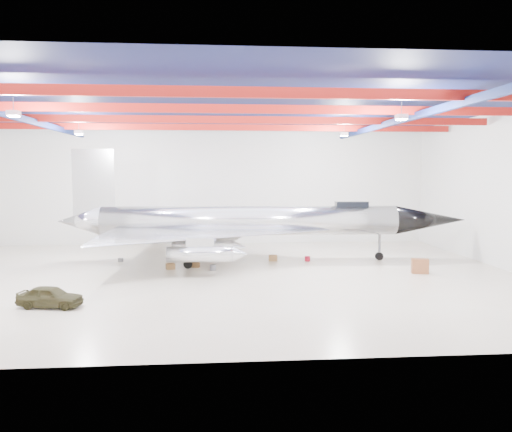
{
  "coord_description": "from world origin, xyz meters",
  "views": [
    {
      "loc": [
        0.09,
        -32.24,
        6.73
      ],
      "look_at": [
        2.85,
        2.0,
        3.73
      ],
      "focal_mm": 35.0,
      "sensor_mm": 36.0,
      "label": 1
    }
  ],
  "objects": [
    {
      "name": "wall_back",
      "position": [
        0.0,
        15.0,
        5.5
      ],
      "size": [
        40.0,
        0.0,
        40.0
      ],
      "primitive_type": "plane",
      "rotation": [
        1.57,
        0.0,
        0.0
      ],
      "color": "silver",
      "rests_on": "floor"
    },
    {
      "name": "ceiling",
      "position": [
        0.0,
        0.0,
        11.0
      ],
      "size": [
        40.0,
        40.0,
        0.0
      ],
      "primitive_type": "plane",
      "rotation": [
        3.14,
        0.0,
        0.0
      ],
      "color": "#0A0F38",
      "rests_on": "wall_back"
    },
    {
      "name": "engine_drum",
      "position": [
        -0.14,
        1.79,
        0.2
      ],
      "size": [
        0.52,
        0.52,
        0.4
      ],
      "primitive_type": "cylinder",
      "rotation": [
        0.0,
        0.0,
        0.18
      ],
      "color": "#59595B",
      "rests_on": "floor"
    },
    {
      "name": "crate_small",
      "position": [
        -7.15,
        5.77,
        0.14
      ],
      "size": [
        0.45,
        0.39,
        0.28
      ],
      "primitive_type": "cube",
      "rotation": [
        0.0,
        0.0,
        0.19
      ],
      "color": "#59595B",
      "rests_on": "floor"
    },
    {
      "name": "oil_barrel",
      "position": [
        -1.39,
        3.04,
        0.2
      ],
      "size": [
        0.64,
        0.55,
        0.4
      ],
      "primitive_type": "cube",
      "rotation": [
        0.0,
        0.0,
        -0.17
      ],
      "color": "olive",
      "rests_on": "floor"
    },
    {
      "name": "desk",
      "position": [
        13.66,
        -0.36,
        0.5
      ],
      "size": [
        1.18,
        0.76,
        1.0
      ],
      "primitive_type": "cube",
      "rotation": [
        0.0,
        0.0,
        -0.22
      ],
      "color": "brown",
      "rests_on": "floor"
    },
    {
      "name": "jeep",
      "position": [
        -8.22,
        -7.01,
        0.55
      ],
      "size": [
        3.38,
        1.84,
        1.09
      ],
      "primitive_type": "imported",
      "rotation": [
        0.0,
        0.0,
        1.39
      ],
      "color": "#333019",
      "rests_on": "floor"
    },
    {
      "name": "wall_right",
      "position": [
        20.0,
        0.0,
        5.5
      ],
      "size": [
        0.0,
        30.0,
        30.0
      ],
      "primitive_type": "plane",
      "rotation": [
        1.57,
        0.0,
        -1.57
      ],
      "color": "silver",
      "rests_on": "floor"
    },
    {
      "name": "parts_bin",
      "position": [
        4.41,
        5.17,
        0.22
      ],
      "size": [
        0.66,
        0.54,
        0.44
      ],
      "primitive_type": "cube",
      "rotation": [
        0.0,
        0.0,
        -0.05
      ],
      "color": "olive",
      "rests_on": "floor"
    },
    {
      "name": "jet_aircraft",
      "position": [
        2.58,
        5.21,
        2.78
      ],
      "size": [
        31.06,
        18.44,
        8.47
      ],
      "rotation": [
        0.0,
        0.0,
        -0.04
      ],
      "color": "silver",
      "rests_on": "floor"
    },
    {
      "name": "ceiling_structure",
      "position": [
        0.0,
        0.0,
        10.32
      ],
      "size": [
        39.5,
        29.5,
        1.08
      ],
      "color": "maroon",
      "rests_on": "ceiling"
    },
    {
      "name": "floor",
      "position": [
        0.0,
        0.0,
        0.0
      ],
      "size": [
        40.0,
        40.0,
        0.0
      ],
      "primitive_type": "plane",
      "color": "beige",
      "rests_on": "ground"
    },
    {
      "name": "crate_ply",
      "position": [
        -3.1,
        2.47,
        0.21
      ],
      "size": [
        0.71,
        0.63,
        0.42
      ],
      "primitive_type": "cube",
      "rotation": [
        0.0,
        0.0,
        0.29
      ],
      "color": "olive",
      "rests_on": "floor"
    },
    {
      "name": "toolbox_red",
      "position": [
        -0.61,
        8.24,
        0.15
      ],
      "size": [
        0.52,
        0.47,
        0.3
      ],
      "primitive_type": "cube",
      "rotation": [
        0.0,
        0.0,
        -0.34
      ],
      "color": "maroon",
      "rests_on": "floor"
    },
    {
      "name": "tool_chest",
      "position": [
        7.02,
        4.85,
        0.19
      ],
      "size": [
        0.53,
        0.53,
        0.38
      ],
      "primitive_type": "cylinder",
      "rotation": [
        0.0,
        0.0,
        0.33
      ],
      "color": "maroon",
      "rests_on": "floor"
    }
  ]
}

